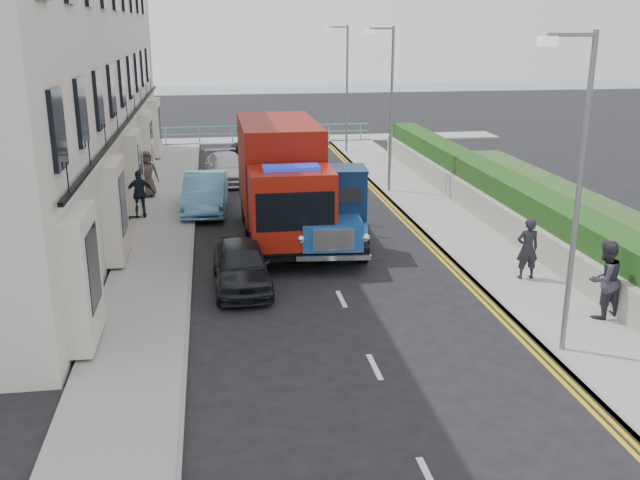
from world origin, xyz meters
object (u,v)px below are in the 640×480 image
(lamp_far, at_px, (345,82))
(pedestrian_east_near, at_px, (527,248))
(red_lorry, at_px, (281,179))
(parked_car_front, at_px, (241,265))
(lamp_mid, at_px, (389,100))
(lamp_near, at_px, (575,180))
(bedford_lorry, at_px, (328,214))

(lamp_far, xyz_separation_m, pedestrian_east_near, (1.26, -21.49, -2.99))
(red_lorry, distance_m, parked_car_front, 5.07)
(pedestrian_east_near, bearing_deg, lamp_mid, -82.51)
(lamp_near, height_order, lamp_far, same)
(lamp_mid, height_order, pedestrian_east_near, lamp_mid)
(lamp_mid, distance_m, parked_car_front, 13.07)
(lamp_mid, xyz_separation_m, parked_car_front, (-6.78, -10.67, -3.34))
(lamp_mid, distance_m, pedestrian_east_near, 11.94)
(red_lorry, relative_size, pedestrian_east_near, 4.22)
(lamp_mid, height_order, parked_car_front, lamp_mid)
(lamp_near, xyz_separation_m, bedford_lorry, (-3.88, 8.05, -2.72))
(bedford_lorry, xyz_separation_m, pedestrian_east_near, (5.15, -3.54, -0.27))
(lamp_near, bearing_deg, bedford_lorry, 115.74)
(lamp_far, relative_size, bedford_lorry, 1.16)
(lamp_mid, distance_m, lamp_far, 10.00)
(lamp_far, height_order, bedford_lorry, lamp_far)
(lamp_near, xyz_separation_m, parked_car_front, (-6.78, 5.33, -3.34))
(bedford_lorry, distance_m, parked_car_front, 4.02)
(bedford_lorry, bearing_deg, parked_car_front, -131.50)
(lamp_mid, relative_size, bedford_lorry, 1.16)
(lamp_near, height_order, pedestrian_east_near, lamp_near)
(lamp_near, xyz_separation_m, red_lorry, (-5.18, 9.92, -1.91))
(lamp_far, relative_size, pedestrian_east_near, 3.94)
(lamp_mid, relative_size, lamp_far, 1.00)
(bedford_lorry, relative_size, red_lorry, 0.81)
(lamp_near, distance_m, bedford_lorry, 9.35)
(lamp_mid, height_order, lamp_far, same)
(parked_car_front, relative_size, pedestrian_east_near, 2.17)
(bedford_lorry, bearing_deg, lamp_mid, 69.21)
(red_lorry, xyz_separation_m, parked_car_front, (-1.60, -4.59, -1.43))
(lamp_near, xyz_separation_m, lamp_far, (0.00, 26.00, 0.00))
(lamp_far, height_order, pedestrian_east_near, lamp_far)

